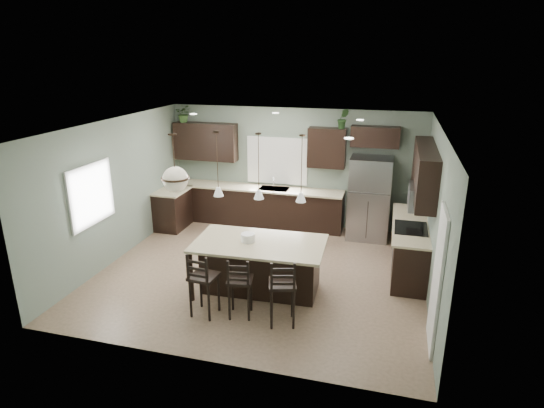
{
  "coord_description": "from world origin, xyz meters",
  "views": [
    {
      "loc": [
        2.24,
        -7.53,
        3.98
      ],
      "look_at": [
        0.1,
        0.4,
        1.25
      ],
      "focal_mm": 30.0,
      "sensor_mm": 36.0,
      "label": 1
    }
  ],
  "objects": [
    {
      "name": "window_left",
      "position": [
        -2.98,
        -0.8,
        1.55
      ],
      "size": [
        0.02,
        1.1,
        1.0
      ],
      "primitive_type": "cube",
      "color": "white",
      "rests_on": "room_shell"
    },
    {
      "name": "right_lower_cabs",
      "position": [
        2.7,
        0.87,
        0.45
      ],
      "size": [
        0.6,
        2.35,
        0.9
      ],
      "primitive_type": "cube",
      "color": "black",
      "rests_on": "ground"
    },
    {
      "name": "pendant_left",
      "position": [
        -0.52,
        -0.74,
        2.25
      ],
      "size": [
        0.17,
        0.17,
        1.1
      ],
      "primitive_type": null,
      "color": "silver",
      "rests_on": "room_shell"
    },
    {
      "name": "back_countertop",
      "position": [
        -0.85,
        2.43,
        0.92
      ],
      "size": [
        4.2,
        0.66,
        0.04
      ],
      "primitive_type": "cube",
      "color": "beige",
      "rests_on": "back_lower_cabs"
    },
    {
      "name": "kitchen_island",
      "position": [
        0.18,
        -0.71,
        0.46
      ],
      "size": [
        2.27,
        1.34,
        0.92
      ],
      "primitive_type": "cube",
      "rotation": [
        0.0,
        0.0,
        0.04
      ],
      "color": "black",
      "rests_on": "ground"
    },
    {
      "name": "sink_inset",
      "position": [
        -0.4,
        2.43,
        0.94
      ],
      "size": [
        0.7,
        0.45,
        0.01
      ],
      "primitive_type": "cube",
      "color": "gray",
      "rests_on": "back_countertop"
    },
    {
      "name": "bar_stool_center",
      "position": [
        0.11,
        -1.55,
        0.52
      ],
      "size": [
        0.45,
        0.45,
        1.03
      ],
      "primitive_type": "cube",
      "rotation": [
        0.0,
        0.0,
        0.18
      ],
      "color": "black",
      "rests_on": "ground"
    },
    {
      "name": "ground",
      "position": [
        0.0,
        0.0,
        0.0
      ],
      "size": [
        6.0,
        6.0,
        0.0
      ],
      "primitive_type": "plane",
      "color": "#9E8466",
      "rests_on": "ground"
    },
    {
      "name": "plant_back_right",
      "position": [
        1.14,
        2.55,
        2.62
      ],
      "size": [
        0.28,
        0.24,
        0.44
      ],
      "primitive_type": "imported",
      "rotation": [
        0.0,
        0.0,
        0.2
      ],
      "color": "#2A4E22",
      "rests_on": "back_upper_right"
    },
    {
      "name": "back_lower_cabs",
      "position": [
        -0.85,
        2.45,
        0.45
      ],
      "size": [
        4.2,
        0.6,
        0.9
      ],
      "primitive_type": "cube",
      "color": "black",
      "rests_on": "ground"
    },
    {
      "name": "back_upper_right",
      "position": [
        0.8,
        2.58,
        1.95
      ],
      "size": [
        0.85,
        0.34,
        0.9
      ],
      "primitive_type": "cube",
      "color": "black",
      "rests_on": "room_shell"
    },
    {
      "name": "window_back",
      "position": [
        -0.4,
        2.73,
        1.55
      ],
      "size": [
        1.35,
        0.02,
        1.0
      ],
      "primitive_type": "cube",
      "color": "white",
      "rests_on": "room_shell"
    },
    {
      "name": "right_countertop",
      "position": [
        2.68,
        0.87,
        0.92
      ],
      "size": [
        0.66,
        2.35,
        0.04
      ],
      "primitive_type": "cube",
      "color": "beige",
      "rests_on": "right_lower_cabs"
    },
    {
      "name": "plant_back_left",
      "position": [
        -2.67,
        2.55,
        2.61
      ],
      "size": [
        0.43,
        0.39,
        0.42
      ],
      "primitive_type": "imported",
      "rotation": [
        0.0,
        0.0,
        0.21
      ],
      "color": "#355726",
      "rests_on": "back_upper_left"
    },
    {
      "name": "pendant_center",
      "position": [
        0.18,
        -0.71,
        2.25
      ],
      "size": [
        0.17,
        0.17,
        1.1
      ],
      "primitive_type": null,
      "color": "white",
      "rests_on": "room_shell"
    },
    {
      "name": "back_upper_left",
      "position": [
        -2.15,
        2.58,
        1.95
      ],
      "size": [
        1.55,
        0.34,
        0.9
      ],
      "primitive_type": "cube",
      "color": "black",
      "rests_on": "room_shell"
    },
    {
      "name": "pendant_right",
      "position": [
        0.87,
        -0.69,
        2.25
      ],
      "size": [
        0.17,
        0.17,
        1.1
      ],
      "primitive_type": null,
      "color": "silver",
      "rests_on": "room_shell"
    },
    {
      "name": "left_return_countertop",
      "position": [
        -2.68,
        1.7,
        0.92
      ],
      "size": [
        0.66,
        0.96,
        0.04
      ],
      "primitive_type": "cube",
      "color": "beige",
      "rests_on": "left_return_cabs"
    },
    {
      "name": "cooktop",
      "position": [
        2.68,
        0.6,
        0.94
      ],
      "size": [
        0.58,
        0.75,
        0.02
      ],
      "primitive_type": "cube",
      "color": "black",
      "rests_on": "right_countertop"
    },
    {
      "name": "chandelier",
      "position": [
        -1.11,
        -1.11,
        2.32
      ],
      "size": [
        0.45,
        0.45,
        0.96
      ],
      "primitive_type": null,
      "color": "beige",
      "rests_on": "room_shell"
    },
    {
      "name": "bar_stool_left",
      "position": [
        -0.45,
        -1.66,
        0.55
      ],
      "size": [
        0.45,
        0.45,
        1.09
      ],
      "primitive_type": "cube",
      "rotation": [
        0.0,
        0.0,
        -0.1
      ],
      "color": "black",
      "rests_on": "ground"
    },
    {
      "name": "right_upper_cabs",
      "position": [
        2.83,
        0.87,
        1.95
      ],
      "size": [
        0.34,
        2.35,
        0.9
      ],
      "primitive_type": "cube",
      "color": "black",
      "rests_on": "room_shell"
    },
    {
      "name": "pantry_door",
      "position": [
        2.98,
        -1.55,
        1.02
      ],
      "size": [
        0.04,
        0.82,
        2.04
      ],
      "primitive_type": "cube",
      "color": "white",
      "rests_on": "ground"
    },
    {
      "name": "refrigerator",
      "position": [
        1.83,
        2.28,
        0.93
      ],
      "size": [
        0.9,
        0.74,
        1.85
      ],
      "primitive_type": "cube",
      "color": "gray",
      "rests_on": "ground"
    },
    {
      "name": "wall_oven_front",
      "position": [
        2.4,
        0.6,
        0.45
      ],
      "size": [
        0.01,
        0.72,
        0.6
      ],
      "primitive_type": "cube",
      "color": "gray",
      "rests_on": "right_lower_cabs"
    },
    {
      "name": "serving_dish",
      "position": [
        -0.02,
        -0.72,
        0.99
      ],
      "size": [
        0.24,
        0.24,
        0.14
      ],
      "primitive_type": "cylinder",
      "color": "white",
      "rests_on": "kitchen_island"
    },
    {
      "name": "bar_stool_right",
      "position": [
        0.8,
        -1.59,
        0.56
      ],
      "size": [
        0.51,
        0.51,
        1.11
      ],
      "primitive_type": "cube",
      "rotation": [
        0.0,
        0.0,
        0.28
      ],
      "color": "black",
      "rests_on": "ground"
    },
    {
      "name": "microwave",
      "position": [
        2.78,
        0.6,
        1.55
      ],
      "size": [
        0.4,
        0.75,
        0.4
      ],
      "primitive_type": "cube",
      "color": "gray",
      "rests_on": "right_upper_cabs"
    },
    {
      "name": "fridge_header",
      "position": [
        1.85,
        2.58,
        2.25
      ],
      "size": [
        1.05,
        0.34,
        0.45
      ],
      "primitive_type": "cube",
      "color": "black",
      "rests_on": "room_shell"
    },
    {
      "name": "left_return_cabs",
      "position": [
        -2.7,
        1.7,
        0.45
      ],
      "size": [
        0.6,
        0.9,
        0.9
      ],
      "primitive_type": "cube",
      "color": "black",
      "rests_on": "ground"
    },
    {
      "name": "faucet",
      "position": [
        -0.4,
        2.4,
        1.08
      ],
      "size": [
        0.02,
        0.02,
        0.28
      ],
      "primitive_type": "cylinder",
      "color": "silver",
      "rests_on": "back_countertop"
    },
    {
      "name": "room_shell",
      "position": [
        0.0,
        0.0,
        1.7
      ],
      "size": [
        6.0,
        6.0,
        6.0
      ],
      "color": "slate",
      "rests_on": "ground"
    }
  ]
}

